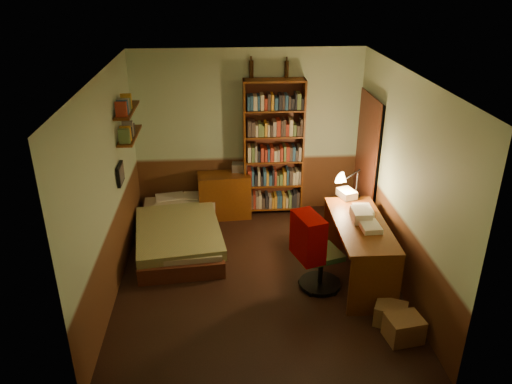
{
  "coord_description": "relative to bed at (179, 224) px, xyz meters",
  "views": [
    {
      "loc": [
        -0.4,
        -5.4,
        3.7
      ],
      "look_at": [
        0.0,
        0.25,
        1.1
      ],
      "focal_mm": 35.0,
      "sensor_mm": 36.0,
      "label": 1
    }
  ],
  "objects": [
    {
      "name": "desk",
      "position": [
        2.32,
        -1.09,
        0.1
      ],
      "size": [
        0.65,
        1.51,
        0.81
      ],
      "primitive_type": "cube",
      "rotation": [
        0.0,
        0.0,
        -0.02
      ],
      "color": "#54280C",
      "rests_on": "ground"
    },
    {
      "name": "cardboard_box_a",
      "position": [
        2.54,
        -2.25,
        -0.16
      ],
      "size": [
        0.41,
        0.35,
        0.28
      ],
      "primitive_type": "cube",
      "rotation": [
        0.0,
        0.0,
        0.16
      ],
      "color": "olive",
      "rests_on": "ground"
    },
    {
      "name": "wall_right",
      "position": [
        2.81,
        -0.97,
        1.0
      ],
      "size": [
        0.02,
        4.0,
        2.6
      ],
      "primitive_type": "cube",
      "color": "#A1B893",
      "rests_on": "ground"
    },
    {
      "name": "framed_picture",
      "position": [
        -0.67,
        -0.37,
        0.95
      ],
      "size": [
        0.04,
        0.32,
        0.26
      ],
      "primitive_type": "cube",
      "color": "black",
      "rests_on": "wall_left"
    },
    {
      "name": "wall_shelf_upper",
      "position": [
        -0.59,
        0.13,
        1.65
      ],
      "size": [
        0.2,
        0.9,
        0.03
      ],
      "primitive_type": "cube",
      "color": "#54280C",
      "rests_on": "wall_left"
    },
    {
      "name": "cardboard_box_b",
      "position": [
        2.48,
        -1.98,
        -0.18
      ],
      "size": [
        0.43,
        0.4,
        0.24
      ],
      "primitive_type": "cube",
      "rotation": [
        0.0,
        0.0,
        -0.46
      ],
      "color": "olive",
      "rests_on": "ground"
    },
    {
      "name": "bookshelf",
      "position": [
        1.44,
        0.88,
        0.78
      ],
      "size": [
        0.93,
        0.29,
        2.17
      ],
      "primitive_type": "cube",
      "rotation": [
        0.0,
        0.0,
        -0.0
      ],
      "color": "#54280C",
      "rests_on": "ground"
    },
    {
      "name": "bottle_right",
      "position": [
        1.63,
        0.99,
        1.98
      ],
      "size": [
        0.08,
        0.08,
        0.24
      ],
      "primitive_type": "cylinder",
      "rotation": [
        0.0,
        0.0,
        -0.24
      ],
      "color": "black",
      "rests_on": "bookshelf"
    },
    {
      "name": "ceiling",
      "position": [
        1.05,
        -0.97,
        2.31
      ],
      "size": [
        3.5,
        4.0,
        0.02
      ],
      "primitive_type": "cube",
      "color": "silver",
      "rests_on": "wall_back"
    },
    {
      "name": "red_jacket",
      "position": [
        1.6,
        -1.05,
        0.87
      ],
      "size": [
        0.41,
        0.54,
        0.56
      ],
      "primitive_type": "cube",
      "rotation": [
        0.0,
        0.0,
        0.35
      ],
      "color": "#9C0100",
      "rests_on": "office_chair"
    },
    {
      "name": "mini_stereo",
      "position": [
        0.91,
        0.92,
        0.48
      ],
      "size": [
        0.25,
        0.2,
        0.13
      ],
      "primitive_type": "cube",
      "rotation": [
        0.0,
        0.0,
        -0.09
      ],
      "color": "#B2B2B7",
      "rests_on": "dresser"
    },
    {
      "name": "bed",
      "position": [
        0.0,
        0.0,
        0.0
      ],
      "size": [
        1.27,
        2.12,
        0.6
      ],
      "primitive_type": "cube",
      "rotation": [
        0.0,
        0.0,
        0.09
      ],
      "color": "#7D905A",
      "rests_on": "ground"
    },
    {
      "name": "wall_shelf_lower",
      "position": [
        -0.59,
        0.13,
        1.3
      ],
      "size": [
        0.2,
        0.9,
        0.03
      ],
      "primitive_type": "cube",
      "color": "#54280C",
      "rests_on": "wall_left"
    },
    {
      "name": "wall_left",
      "position": [
        -0.71,
        -0.97,
        1.0
      ],
      "size": [
        0.02,
        4.0,
        2.6
      ],
      "primitive_type": "cube",
      "color": "#A1B893",
      "rests_on": "ground"
    },
    {
      "name": "floor",
      "position": [
        1.05,
        -0.97,
        -0.31
      ],
      "size": [
        3.5,
        4.0,
        0.02
      ],
      "primitive_type": "cube",
      "color": "black",
      "rests_on": "ground"
    },
    {
      "name": "door_trim",
      "position": [
        2.74,
        0.33,
        0.7
      ],
      "size": [
        0.02,
        0.98,
        2.08
      ],
      "primitive_type": "cube",
      "color": "#461F12",
      "rests_on": "ground"
    },
    {
      "name": "wall_back",
      "position": [
        1.05,
        1.04,
        1.0
      ],
      "size": [
        3.5,
        0.02,
        2.6
      ],
      "primitive_type": "cube",
      "color": "#A1B893",
      "rests_on": "ground"
    },
    {
      "name": "wall_front",
      "position": [
        1.05,
        -2.98,
        1.0
      ],
      "size": [
        3.5,
        0.02,
        2.6
      ],
      "primitive_type": "cube",
      "color": "#A1B893",
      "rests_on": "ground"
    },
    {
      "name": "office_chair",
      "position": [
        1.82,
        -1.22,
        0.15
      ],
      "size": [
        0.55,
        0.51,
        0.9
      ],
      "primitive_type": "cube",
      "rotation": [
        0.0,
        0.0,
        0.31
      ],
      "color": "#366536",
      "rests_on": "ground"
    },
    {
      "name": "dresser",
      "position": [
        0.66,
        0.79,
        0.06
      ],
      "size": [
        0.83,
        0.46,
        0.72
      ],
      "primitive_type": "cube",
      "rotation": [
        0.0,
        0.0,
        0.07
      ],
      "color": "#54280C",
      "rests_on": "ground"
    },
    {
      "name": "desk_lamp",
      "position": [
        2.45,
        -0.33,
        0.8
      ],
      "size": [
        0.22,
        0.22,
        0.6
      ],
      "primitive_type": "cone",
      "rotation": [
        0.0,
        0.0,
        0.23
      ],
      "color": "black",
      "rests_on": "desk"
    },
    {
      "name": "bottle_left",
      "position": [
        1.11,
        0.99,
        1.99
      ],
      "size": [
        0.08,
        0.08,
        0.26
      ],
      "primitive_type": "cylinder",
      "rotation": [
        0.0,
        0.0,
        0.15
      ],
      "color": "black",
      "rests_on": "bookshelf"
    },
    {
      "name": "doorway",
      "position": [
        2.77,
        0.33,
        0.7
      ],
      "size": [
        0.06,
        0.9,
        2.0
      ],
      "primitive_type": "cube",
      "color": "black",
      "rests_on": "ground"
    },
    {
      "name": "paper_stack",
      "position": [
        2.32,
        -0.33,
        0.56
      ],
      "size": [
        0.26,
        0.31,
        0.1
      ],
      "primitive_type": "cube",
      "rotation": [
        0.0,
        0.0,
        0.31
      ],
      "color": "silver",
      "rests_on": "desk"
    }
  ]
}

